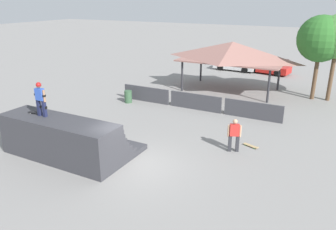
% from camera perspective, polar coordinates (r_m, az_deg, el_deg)
% --- Properties ---
extents(ground_plane, '(160.00, 160.00, 0.00)m').
position_cam_1_polar(ground_plane, '(14.59, -6.05, -8.76)').
color(ground_plane, gray).
extents(quarter_pipe_ramp, '(5.87, 3.54, 1.89)m').
position_cam_1_polar(quarter_pipe_ramp, '(15.79, -17.38, -4.03)').
color(quarter_pipe_ramp, '#38383D').
rests_on(quarter_pipe_ramp, ground).
extents(skater_on_deck, '(0.66, 0.23, 1.57)m').
position_cam_1_polar(skater_on_deck, '(15.58, -21.37, 2.95)').
color(skater_on_deck, '#1E2347').
rests_on(skater_on_deck, quarter_pipe_ramp).
extents(skateboard_on_deck, '(0.80, 0.26, 0.09)m').
position_cam_1_polar(skateboard_on_deck, '(16.25, -22.01, 0.38)').
color(skateboard_on_deck, silver).
rests_on(skateboard_on_deck, quarter_pipe_ramp).
extents(bystander_walking, '(0.64, 0.38, 1.64)m').
position_cam_1_polar(bystander_walking, '(15.74, 11.47, -3.20)').
color(bystander_walking, '#2D2D33').
rests_on(bystander_walking, ground).
extents(skateboard_on_ground, '(0.83, 0.47, 0.09)m').
position_cam_1_polar(skateboard_on_ground, '(16.71, 14.29, -5.23)').
color(skateboard_on_ground, green).
rests_on(skateboard_on_ground, ground).
extents(barrier_fence, '(11.13, 0.12, 1.05)m').
position_cam_1_polar(barrier_fence, '(21.54, 4.81, 2.33)').
color(barrier_fence, '#3D3D42').
rests_on(barrier_fence, ground).
extents(pavilion_shelter, '(7.81, 4.50, 3.82)m').
position_cam_1_polar(pavilion_shelter, '(25.98, 11.14, 10.80)').
color(pavilion_shelter, '#2D2D33').
rests_on(pavilion_shelter, ground).
extents(tree_far_back, '(3.20, 3.20, 5.90)m').
position_cam_1_polar(tree_far_back, '(25.29, 25.08, 11.89)').
color(tree_far_back, brown).
rests_on(tree_far_back, ground).
extents(trash_bin, '(0.52, 0.52, 0.85)m').
position_cam_1_polar(trash_bin, '(23.11, -6.95, 3.20)').
color(trash_bin, '#385B3D').
rests_on(trash_bin, ground).
extents(parked_car_white, '(4.22, 1.88, 1.27)m').
position_cam_1_polar(parked_car_white, '(34.21, 11.59, 8.63)').
color(parked_car_white, silver).
rests_on(parked_car_white, ground).
extents(parked_car_red, '(4.27, 2.33, 1.27)m').
position_cam_1_polar(parked_car_red, '(33.51, 17.02, 7.95)').
color(parked_car_red, red).
rests_on(parked_car_red, ground).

